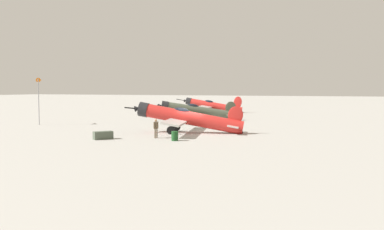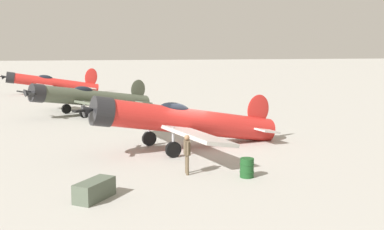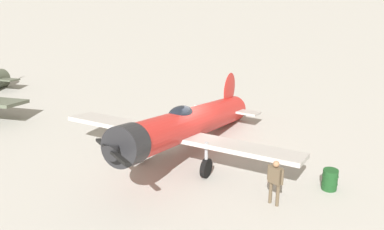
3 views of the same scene
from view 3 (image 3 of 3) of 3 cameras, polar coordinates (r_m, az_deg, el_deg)
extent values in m
plane|color=#A8A59E|center=(19.79, 0.00, -4.91)|extent=(400.00, 400.00, 0.00)
cylinder|color=red|center=(19.23, 0.00, -1.02)|extent=(3.63, 10.45, 3.11)
cylinder|color=#232326|center=(14.98, -8.66, -3.96)|extent=(1.68, 1.44, 1.60)
cone|color=#232326|center=(14.46, -10.16, -4.46)|extent=(0.74, 0.77, 0.70)
cube|color=black|center=(14.35, -10.52, -4.68)|extent=(2.78, 1.23, 0.41)
ellipsoid|color=black|center=(18.11, -1.48, 0.18)|extent=(1.14, 1.92, 0.96)
cube|color=#BCB7B2|center=(18.27, -1.76, -2.72)|extent=(10.74, 3.97, 0.46)
ellipsoid|color=red|center=(22.85, 4.94, 3.37)|extent=(0.51, 1.76, 1.99)
cube|color=#BCB7B2|center=(23.00, 4.68, 0.74)|extent=(3.56, 1.83, 0.29)
cylinder|color=#999BA0|center=(17.24, 1.89, -5.31)|extent=(0.14, 0.14, 1.12)
cylinder|color=black|center=(17.49, 1.86, -6.98)|extent=(0.37, 0.82, 0.80)
cylinder|color=#999BA0|center=(18.67, -6.93, -3.40)|extent=(0.14, 0.14, 1.12)
cylinder|color=black|center=(18.90, -6.86, -4.97)|extent=(0.37, 0.82, 0.80)
cylinder|color=black|center=(23.93, 5.39, -0.13)|extent=(0.16, 0.30, 0.28)
cylinder|color=black|center=(32.71, -23.72, 3.75)|extent=(0.21, 0.30, 0.28)
cylinder|color=brown|center=(15.85, 11.19, -10.30)|extent=(0.13, 0.13, 0.86)
cylinder|color=brown|center=(16.00, 10.28, -9.94)|extent=(0.13, 0.13, 0.86)
cube|color=brown|center=(15.58, 10.91, -7.77)|extent=(0.49, 0.28, 0.61)
sphere|color=#9D704E|center=(15.38, 11.01, -6.34)|extent=(0.23, 0.23, 0.23)
cylinder|color=brown|center=(15.43, 11.79, -8.04)|extent=(0.09, 0.09, 0.57)
cylinder|color=brown|center=(15.71, 10.05, -7.39)|extent=(0.09, 0.09, 0.57)
cylinder|color=#19471E|center=(17.42, 17.67, -8.09)|extent=(0.57, 0.57, 0.81)
torus|color=#19471E|center=(17.34, 17.73, -7.62)|extent=(0.61, 0.61, 0.04)
torus|color=#19471E|center=(17.49, 17.61, -8.57)|extent=(0.61, 0.61, 0.04)
camera|label=1|loc=(38.50, 81.12, -2.86)|focal=37.64mm
camera|label=2|loc=(14.64, 92.80, -13.54)|focal=42.82mm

